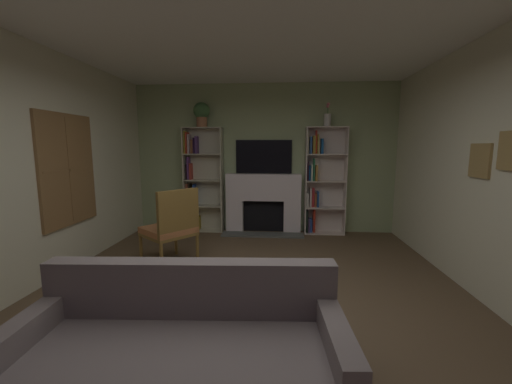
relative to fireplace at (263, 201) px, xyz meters
name	(u,v)px	position (x,y,z in m)	size (l,w,h in m)	color
ground_plane	(246,316)	(0.00, -3.03, -0.59)	(7.56, 7.56, 0.00)	brown
wall_back_accent	(264,159)	(0.00, 0.15, 0.80)	(4.98, 0.06, 2.77)	#9FB17F
ceiling	(244,3)	(0.00, -3.03, 2.21)	(4.98, 6.42, 0.06)	white
fireplace	(263,201)	(0.00, 0.00, 0.00)	(1.50, 0.53, 1.11)	white
tv	(264,157)	(0.00, 0.09, 0.84)	(1.05, 0.06, 0.63)	black
bookshelf_left	(200,181)	(-1.23, 0.03, 0.37)	(0.73, 0.26, 1.97)	beige
bookshelf_right	(320,181)	(1.05, 0.02, 0.39)	(0.73, 0.28, 1.97)	silver
potted_plant	(202,113)	(-1.14, -0.03, 1.64)	(0.30, 0.30, 0.45)	#AB6D49
vase_with_flowers	(327,119)	(1.14, -0.03, 1.51)	(0.13, 0.13, 0.42)	silver
couch	(182,359)	(-0.29, -4.05, -0.32)	(2.11, 0.99, 0.81)	slate
armchair	(172,226)	(-1.15, -1.79, -0.05)	(0.84, 0.84, 1.06)	brown
coffee_table	(209,293)	(-0.29, -3.30, -0.24)	(0.86, 0.48, 0.41)	brown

